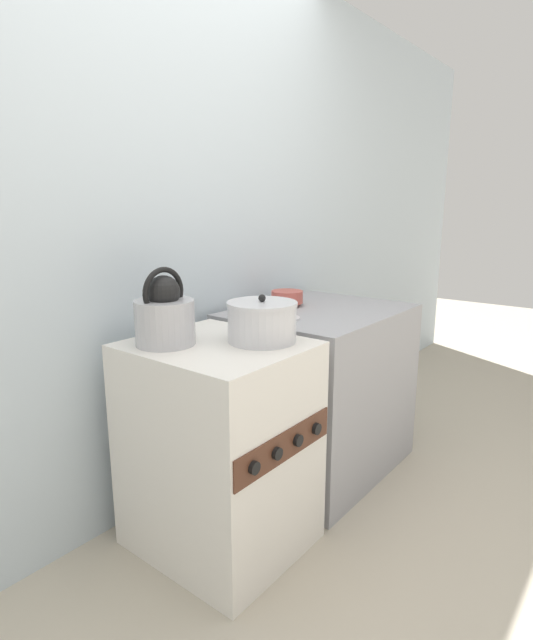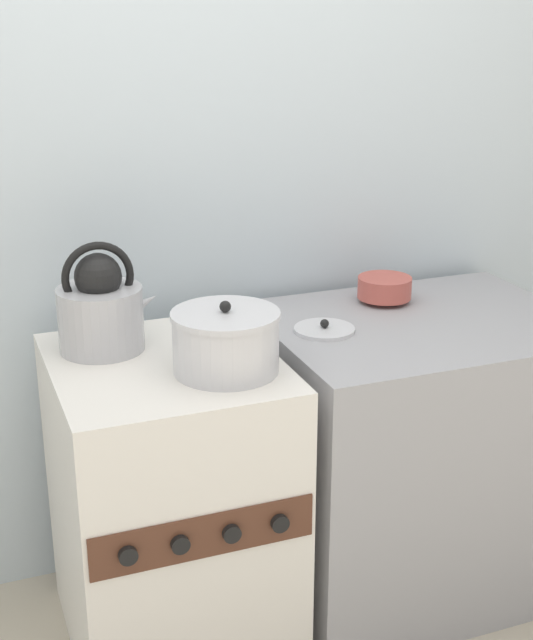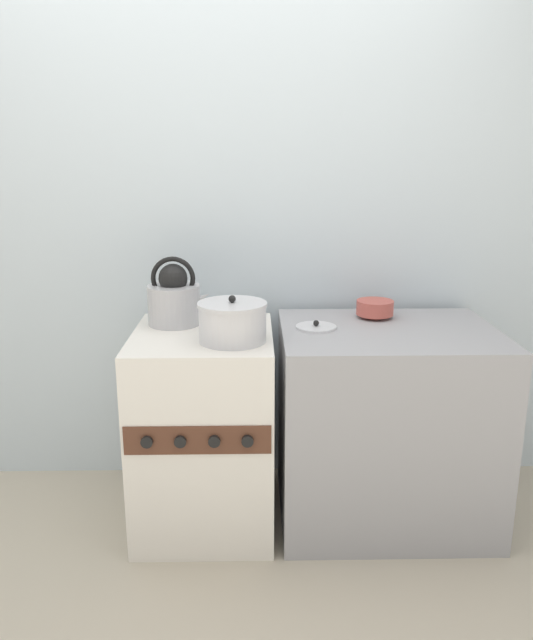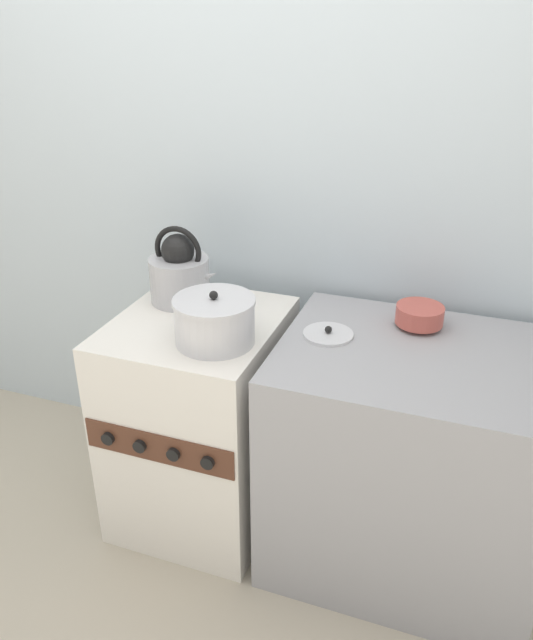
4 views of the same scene
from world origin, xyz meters
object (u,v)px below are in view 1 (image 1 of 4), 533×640
kettle (165,315)px  loose_pot_lid (281,318)px  enamel_bowl (287,297)px  cooking_pot (262,322)px  stove (220,446)px

kettle → loose_pot_lid: (0.58, -0.09, -0.10)m
kettle → enamel_bowl: kettle is taller
cooking_pot → stove: bearing=138.2°
kettle → loose_pot_lid: 0.60m
enamel_bowl → kettle: bearing=-175.2°
cooking_pot → loose_pot_lid: cooking_pot is taller
cooking_pot → loose_pot_lid: (0.33, 0.16, -0.07)m
stove → cooking_pot: cooking_pot is taller
stove → enamel_bowl: enamel_bowl is taller
stove → loose_pot_lid: loose_pot_lid is taller
stove → loose_pot_lid: bearing=5.7°
kettle → loose_pot_lid: kettle is taller
stove → kettle: size_ratio=2.89×
stove → enamel_bowl: (0.73, 0.21, 0.46)m
kettle → enamel_bowl: size_ratio=1.79×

